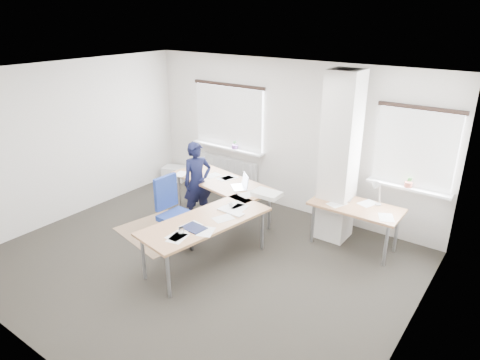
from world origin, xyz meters
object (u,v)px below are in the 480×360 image
Objects in this scene: desk_main at (217,201)px; task_chair at (177,227)px; desk_side at (356,208)px; person at (197,182)px.

desk_main is 2.59× the size of task_chair.
task_chair is (-2.35, -1.63, -0.37)m from desk_side.
desk_main is 2.13× the size of desk_side.
task_chair is at bearing -145.29° from desk_side.
person reaches higher than task_chair.
desk_main is at bearing -89.63° from person.
desk_main is 2.21m from desk_side.
task_chair is at bearing -134.00° from person.
desk_side reaches higher than desk_main.
desk_side is at bearing 39.54° from desk_main.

